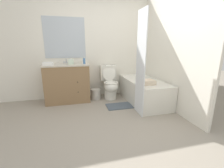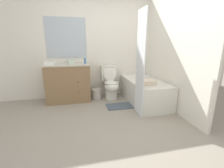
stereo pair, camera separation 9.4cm
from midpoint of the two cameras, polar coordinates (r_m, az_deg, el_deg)
ground_plane at (r=2.55m, az=2.43°, el=-16.24°), size 14.00×14.00×0.00m
wall_back at (r=3.91m, az=-4.25°, el=13.75°), size 8.00×0.06×2.50m
wall_right at (r=3.53m, az=20.48°, el=12.80°), size 0.05×2.73×2.50m
vanity_cabinet at (r=3.68m, az=-15.48°, el=0.64°), size 1.00×0.57×0.89m
sink_faucet at (r=3.79m, az=-15.84°, el=8.21°), size 0.14×0.12×0.12m
toilet at (r=3.73m, az=0.21°, el=0.26°), size 0.41×0.62×0.83m
bathtub at (r=3.59m, az=12.80°, el=-2.59°), size 0.71×1.49×0.53m
shower_curtain at (r=2.78m, az=11.70°, el=7.08°), size 0.01×0.37×1.90m
wastebasket at (r=3.77m, az=-5.25°, el=-3.71°), size 0.24×0.24×0.25m
tissue_box at (r=3.57m, az=-14.29°, el=8.25°), size 0.12×0.15×0.13m
soap_dispenser at (r=3.57m, az=-9.47°, el=8.78°), size 0.05×0.05×0.16m
hand_towel_folded at (r=3.49m, az=-22.04°, el=7.21°), size 0.21×0.13×0.07m
bath_towel_folded at (r=3.12m, az=13.82°, el=0.58°), size 0.32×0.25×0.09m
bath_mat at (r=3.33m, az=3.66°, el=-8.38°), size 0.55×0.36×0.02m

